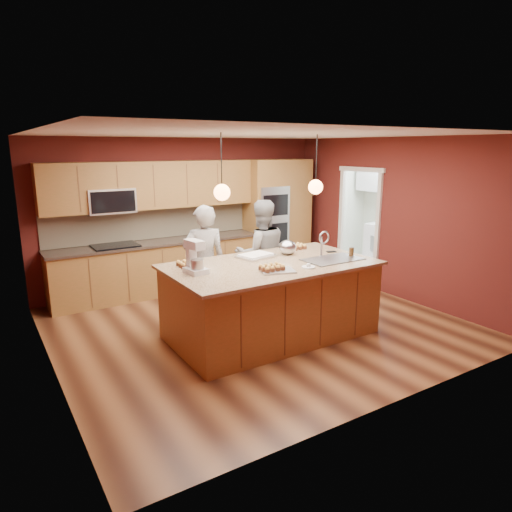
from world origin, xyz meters
TOP-DOWN VIEW (x-y plane):
  - floor at (0.00, 0.00)m, footprint 5.50×5.50m
  - ceiling at (0.00, 0.00)m, footprint 5.50×5.50m
  - wall_back at (0.00, 2.50)m, footprint 5.50×0.00m
  - wall_front at (0.00, -2.50)m, footprint 5.50×0.00m
  - wall_left at (-2.75, 0.00)m, footprint 0.00×5.00m
  - wall_right at (2.75, 0.00)m, footprint 0.00×5.00m
  - cabinet_run at (-0.68, 2.25)m, footprint 3.74×0.64m
  - oven_column at (1.85, 2.19)m, footprint 1.30×0.62m
  - doorway_trim at (2.73, 0.80)m, footprint 0.08×1.11m
  - laundry_room at (4.35, 1.20)m, footprint 2.60×2.70m
  - pendant_left at (-0.75, -0.39)m, footprint 0.20×0.20m
  - pendant_right at (0.69, -0.39)m, footprint 0.20×0.20m
  - island at (-0.01, -0.40)m, footprint 2.77×1.55m
  - person_left at (-0.52, 0.63)m, footprint 0.72×0.58m
  - person_right at (0.47, 0.63)m, footprint 1.00×0.88m
  - stand_mixer at (-1.09, -0.30)m, footprint 0.25×0.32m
  - sheet_cake at (-0.02, 0.01)m, footprint 0.56×0.46m
  - cooling_rack at (-0.20, -0.77)m, footprint 0.49×0.42m
  - mixing_bowl at (0.46, -0.08)m, footprint 0.26×0.26m
  - plate at (0.25, -0.84)m, footprint 0.18×0.18m
  - tumbler at (1.15, -0.68)m, footprint 0.07×0.07m
  - phone at (1.10, -0.31)m, footprint 0.16×0.12m
  - cupcakes_left at (-1.09, 0.06)m, footprint 0.16×0.24m
  - cupcakes_rack at (-0.25, -0.74)m, footprint 0.31×0.24m
  - cupcakes_right at (0.81, 0.15)m, footprint 0.25×0.25m
  - washer at (4.17, 0.77)m, footprint 0.75×0.77m
  - dryer at (4.23, 1.58)m, footprint 0.66×0.67m

SIDE VIEW (x-z plane):
  - floor at x=0.00m, z-range 0.00..0.00m
  - dryer at x=4.23m, z-range 0.00..0.90m
  - island at x=-0.01m, z-range -0.18..1.22m
  - washer at x=4.17m, z-range 0.00..1.05m
  - person_left at x=-0.52m, z-range 0.00..1.73m
  - person_right at x=0.47m, z-range 0.00..1.74m
  - cabinet_run at x=-0.68m, z-range -0.17..2.13m
  - phone at x=1.10m, z-range 1.02..1.03m
  - plate at x=0.25m, z-range 1.02..1.04m
  - cooling_rack at x=-0.20m, z-range 1.02..1.04m
  - sheet_cake at x=-0.02m, z-range 1.02..1.07m
  - doorway_trim at x=2.73m, z-range -0.05..2.15m
  - cupcakes_left at x=-1.09m, z-range 1.02..1.09m
  - cupcakes_right at x=0.81m, z-range 1.02..1.10m
  - cupcakes_rack at x=-0.25m, z-range 1.04..1.11m
  - tumbler at x=1.15m, z-range 1.02..1.15m
  - mixing_bowl at x=0.46m, z-range 1.01..1.23m
  - oven_column at x=1.85m, z-range 0.00..2.30m
  - stand_mixer at x=-1.09m, z-range 0.99..1.40m
  - wall_back at x=0.00m, z-range -1.40..4.10m
  - wall_front at x=0.00m, z-range -1.40..4.10m
  - wall_left at x=-2.75m, z-range -1.15..3.85m
  - wall_right at x=2.75m, z-range -1.15..3.85m
  - laundry_room at x=4.35m, z-range 0.60..3.30m
  - pendant_left at x=-0.75m, z-range 1.60..2.40m
  - pendant_right at x=0.69m, z-range 1.60..2.40m
  - ceiling at x=0.00m, z-range 2.70..2.70m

